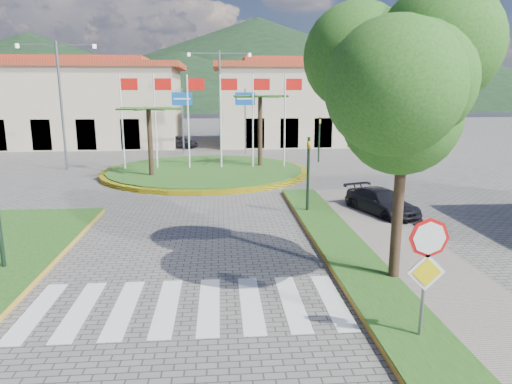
{
  "coord_description": "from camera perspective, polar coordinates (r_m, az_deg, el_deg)",
  "views": [
    {
      "loc": [
        0.92,
        -6.11,
        5.01
      ],
      "look_at": [
        2.04,
        8.0,
        1.87
      ],
      "focal_mm": 32.0,
      "sensor_mm": 36.0,
      "label": 1
    }
  ],
  "objects": [
    {
      "name": "sidewalk_right",
      "position": [
        10.76,
        25.29,
        -16.05
      ],
      "size": [
        4.0,
        28.0,
        0.15
      ],
      "primitive_type": "cube",
      "color": "gray",
      "rests_on": "ground"
    },
    {
      "name": "verge_right",
      "position": [
        10.24,
        19.2,
        -16.92
      ],
      "size": [
        1.6,
        28.0,
        0.18
      ],
      "primitive_type": "cube",
      "color": "#1E4914",
      "rests_on": "ground"
    },
    {
      "name": "crosswalk",
      "position": [
        11.31,
        -9.01,
        -13.88
      ],
      "size": [
        8.0,
        3.0,
        0.01
      ],
      "primitive_type": "cube",
      "color": "silver",
      "rests_on": "ground"
    },
    {
      "name": "roundabout_island",
      "position": [
        28.53,
        -6.33,
        2.69
      ],
      "size": [
        12.7,
        12.7,
        6.0
      ],
      "color": "yellow",
      "rests_on": "ground"
    },
    {
      "name": "stop_sign",
      "position": [
        9.55,
        20.58,
        -7.99
      ],
      "size": [
        0.8,
        0.11,
        2.65
      ],
      "color": "slate",
      "rests_on": "ground"
    },
    {
      "name": "deciduous_tree",
      "position": [
        12.01,
        18.31,
        12.7
      ],
      "size": [
        3.6,
        3.6,
        6.8
      ],
      "color": "black",
      "rests_on": "ground"
    },
    {
      "name": "traffic_light_right",
      "position": [
        18.71,
        6.55,
        3.0
      ],
      "size": [
        0.15,
        0.18,
        3.2
      ],
      "color": "black",
      "rests_on": "ground"
    },
    {
      "name": "traffic_light_far",
      "position": [
        33.02,
        7.91,
        7.07
      ],
      "size": [
        0.18,
        0.15,
        3.2
      ],
      "color": "black",
      "rests_on": "ground"
    },
    {
      "name": "direction_sign_west",
      "position": [
        37.22,
        -9.19,
        10.08
      ],
      "size": [
        1.6,
        0.14,
        5.2
      ],
      "color": "slate",
      "rests_on": "ground"
    },
    {
      "name": "direction_sign_east",
      "position": [
        37.16,
        -1.36,
        10.23
      ],
      "size": [
        1.6,
        0.14,
        5.2
      ],
      "color": "slate",
      "rests_on": "ground"
    },
    {
      "name": "street_lamp_centre",
      "position": [
        36.11,
        -4.52,
        11.67
      ],
      "size": [
        4.8,
        0.16,
        8.0
      ],
      "color": "slate",
      "rests_on": "ground"
    },
    {
      "name": "street_lamp_west",
      "position": [
        31.7,
        -23.2,
        10.6
      ],
      "size": [
        4.8,
        0.16,
        8.0
      ],
      "color": "slate",
      "rests_on": "ground"
    },
    {
      "name": "building_left",
      "position": [
        46.58,
        -23.62,
        10.13
      ],
      "size": [
        23.32,
        9.54,
        8.05
      ],
      "color": "#C5BA95",
      "rests_on": "ground"
    },
    {
      "name": "building_right",
      "position": [
        45.05,
        7.21,
        11.02
      ],
      "size": [
        19.08,
        9.54,
        8.05
      ],
      "color": "#C5BA95",
      "rests_on": "ground"
    },
    {
      "name": "hill_far_west",
      "position": [
        156.56,
        -26.25,
        13.46
      ],
      "size": [
        140.0,
        140.0,
        22.0
      ],
      "primitive_type": "cone",
      "color": "black",
      "rests_on": "ground"
    },
    {
      "name": "hill_far_mid",
      "position": [
        167.0,
        0.31,
        15.95
      ],
      "size": [
        180.0,
        180.0,
        30.0
      ],
      "primitive_type": "cone",
      "color": "black",
      "rests_on": "ground"
    },
    {
      "name": "hill_far_east",
      "position": [
        157.16,
        22.13,
        13.08
      ],
      "size": [
        120.0,
        120.0,
        18.0
      ],
      "primitive_type": "cone",
      "color": "black",
      "rests_on": "ground"
    },
    {
      "name": "hill_near_back",
      "position": [
        136.58,
        -9.4,
        13.61
      ],
      "size": [
        110.0,
        110.0,
        16.0
      ],
      "primitive_type": "cone",
      "color": "black",
      "rests_on": "ground"
    },
    {
      "name": "white_van",
      "position": [
        41.93,
        -13.69,
        6.06
      ],
      "size": [
        4.16,
        2.34,
        1.1
      ],
      "primitive_type": "imported",
      "rotation": [
        0.0,
        0.0,
        1.44
      ],
      "color": "silver",
      "rests_on": "ground"
    },
    {
      "name": "car_dark_a",
      "position": [
        41.59,
        -9.63,
        6.23
      ],
      "size": [
        3.64,
        2.19,
        1.16
      ],
      "primitive_type": "imported",
      "rotation": [
        0.0,
        0.0,
        1.31
      ],
      "color": "black",
      "rests_on": "ground"
    },
    {
      "name": "car_dark_b",
      "position": [
        43.21,
        5.68,
        6.65
      ],
      "size": [
        4.1,
        2.81,
        1.28
      ],
      "primitive_type": "imported",
      "rotation": [
        0.0,
        0.0,
        1.99
      ],
      "color": "black",
      "rests_on": "ground"
    },
    {
      "name": "car_side_right",
      "position": [
        19.34,
        15.48,
        -1.29
      ],
      "size": [
        2.65,
        4.04,
        1.09
      ],
      "primitive_type": "imported",
      "rotation": [
        0.0,
        0.0,
        0.33
      ],
      "color": "black",
      "rests_on": "ground"
    }
  ]
}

